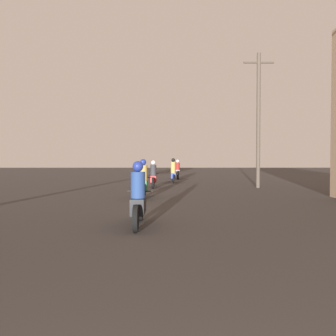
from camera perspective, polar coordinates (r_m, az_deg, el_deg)
name	(u,v)px	position (r m, az deg, el deg)	size (l,w,h in m)	color
motorcycle_black	(138,200)	(7.41, -5.20, -5.60)	(0.60, 1.87, 1.47)	black
motorcycle_green	(143,182)	(12.67, -4.34, -2.53)	(0.60, 2.04, 1.52)	black
motorcycle_red	(153,177)	(17.57, -2.57, -1.50)	(0.60, 2.07, 1.45)	black
motorcycle_blue	(173,173)	(21.30, 0.92, -0.85)	(0.60, 1.92, 1.58)	black
motorcycle_silver	(178,171)	(25.25, 1.69, -0.54)	(0.60, 2.10, 1.49)	black
utility_pole_far	(258,118)	(18.08, 15.47, 8.46)	(1.60, 0.20, 7.10)	#4C4238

